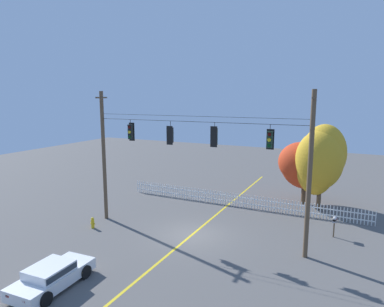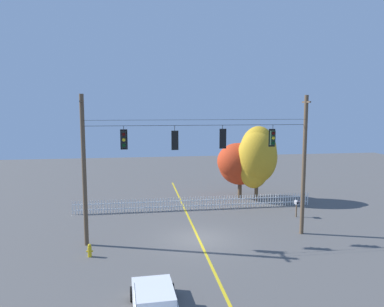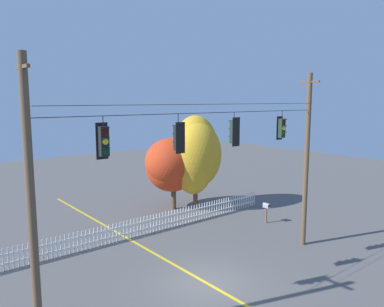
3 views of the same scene
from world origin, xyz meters
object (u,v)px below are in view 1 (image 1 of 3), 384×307
(traffic_signal_westbound_side, at_px, (270,140))
(autumn_maple_mid, at_px, (320,159))
(traffic_signal_southbound_primary, at_px, (131,132))
(fire_hydrant, at_px, (93,223))
(autumn_maple_near_fence, at_px, (304,164))
(traffic_signal_northbound_secondary, at_px, (215,136))
(traffic_signal_northbound_primary, at_px, (171,135))
(parked_car, at_px, (52,275))
(roadside_mailbox, at_px, (334,221))

(traffic_signal_westbound_side, distance_m, autumn_maple_mid, 9.36)
(traffic_signal_southbound_primary, distance_m, fire_hydrant, 6.70)
(autumn_maple_near_fence, bearing_deg, autumn_maple_mid, -39.64)
(traffic_signal_northbound_secondary, bearing_deg, autumn_maple_mid, 59.52)
(traffic_signal_northbound_secondary, height_order, autumn_maple_mid, traffic_signal_northbound_secondary)
(traffic_signal_northbound_primary, xyz_separation_m, traffic_signal_westbound_side, (6.31, 0.02, 0.06))
(fire_hydrant, bearing_deg, traffic_signal_northbound_primary, 20.43)
(traffic_signal_northbound_primary, relative_size, parked_car, 0.37)
(traffic_signal_northbound_secondary, relative_size, roadside_mailbox, 1.11)
(parked_car, bearing_deg, fire_hydrant, 117.52)
(traffic_signal_northbound_secondary, bearing_deg, fire_hydrant, -166.85)
(traffic_signal_northbound_primary, bearing_deg, traffic_signal_southbound_primary, 179.64)
(traffic_signal_northbound_primary, xyz_separation_m, fire_hydrant, (-5.07, -1.89, -6.04))
(traffic_signal_northbound_secondary, bearing_deg, traffic_signal_southbound_primary, 179.81)
(parked_car, height_order, roadside_mailbox, roadside_mailbox)
(roadside_mailbox, bearing_deg, traffic_signal_westbound_side, -133.74)
(traffic_signal_southbound_primary, relative_size, traffic_signal_northbound_primary, 0.96)
(autumn_maple_near_fence, relative_size, parked_car, 1.27)
(traffic_signal_northbound_primary, bearing_deg, autumn_maple_near_fence, 55.20)
(traffic_signal_westbound_side, xyz_separation_m, parked_car, (-8.00, -8.38, -5.87))
(traffic_signal_southbound_primary, xyz_separation_m, fire_hydrant, (-1.98, -1.91, -6.11))
(autumn_maple_near_fence, xyz_separation_m, roadside_mailbox, (2.86, -6.31, -2.29))
(traffic_signal_westbound_side, bearing_deg, fire_hydrant, -170.49)
(autumn_maple_near_fence, height_order, autumn_maple_mid, autumn_maple_mid)
(traffic_signal_westbound_side, bearing_deg, parked_car, -133.70)
(traffic_signal_northbound_primary, distance_m, autumn_maple_near_fence, 12.48)
(traffic_signal_southbound_primary, height_order, traffic_signal_northbound_primary, same)
(fire_hydrant, bearing_deg, traffic_signal_northbound_secondary, 13.15)
(traffic_signal_northbound_secondary, xyz_separation_m, autumn_maple_mid, (5.21, 8.85, -2.45))
(traffic_signal_northbound_primary, relative_size, autumn_maple_mid, 0.22)
(fire_hydrant, relative_size, roadside_mailbox, 0.57)
(traffic_signal_northbound_secondary, bearing_deg, parked_car, -119.39)
(traffic_signal_northbound_primary, bearing_deg, fire_hydrant, -159.57)
(traffic_signal_westbound_side, relative_size, fire_hydrant, 1.88)
(traffic_signal_northbound_primary, xyz_separation_m, parked_car, (-1.70, -8.36, -5.81))
(traffic_signal_westbound_side, distance_m, fire_hydrant, 13.05)
(traffic_signal_northbound_secondary, relative_size, parked_car, 0.36)
(traffic_signal_westbound_side, relative_size, autumn_maple_near_fence, 0.27)
(traffic_signal_southbound_primary, height_order, fire_hydrant, traffic_signal_southbound_primary)
(parked_car, relative_size, roadside_mailbox, 3.11)
(traffic_signal_southbound_primary, distance_m, autumn_maple_mid, 14.55)
(parked_car, bearing_deg, autumn_maple_mid, 60.04)
(traffic_signal_northbound_primary, xyz_separation_m, roadside_mailbox, (9.77, 3.63, -5.34))
(autumn_maple_near_fence, bearing_deg, traffic_signal_northbound_secondary, -111.41)
(autumn_maple_mid, bearing_deg, roadside_mailbox, -73.49)
(traffic_signal_northbound_primary, height_order, traffic_signal_westbound_side, same)
(fire_hydrant, bearing_deg, autumn_maple_near_fence, 44.64)
(traffic_signal_northbound_secondary, distance_m, roadside_mailbox, 9.39)
(autumn_maple_near_fence, height_order, roadside_mailbox, autumn_maple_near_fence)
(traffic_signal_southbound_primary, distance_m, autumn_maple_near_fence, 14.42)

